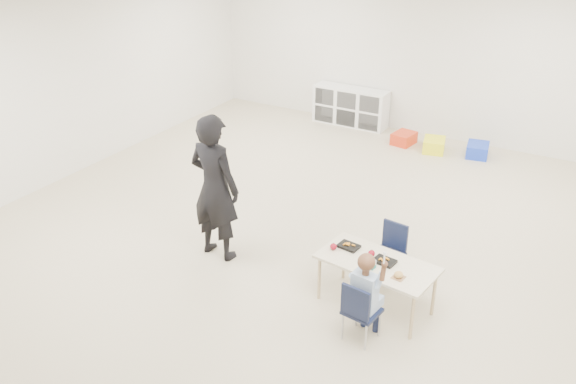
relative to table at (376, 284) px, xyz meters
The scene contains 16 objects.
room 1.91m from the table, 153.83° to the left, with size 9.00×9.02×2.80m.
table is the anchor object (origin of this frame).
chair_near 0.55m from the table, 81.34° to the right, with size 0.32×0.30×0.67m, color #111733, non-canonical shape.
chair_far 0.55m from the table, 98.66° to the left, with size 0.32×0.30×0.67m, color #111733, non-canonical shape.
child 0.60m from the table, 81.34° to the right, with size 0.45×0.45×1.05m, color #A8C3E4, non-canonical shape.
lunch_tray_near 0.30m from the table, 20.90° to the left, with size 0.22×0.16×0.03m, color black.
lunch_tray_far 0.48m from the table, 164.00° to the left, with size 0.22×0.16×0.03m, color black.
milk_carton 0.36m from the table, 92.26° to the right, with size 0.07×0.07×0.10m, color white.
bread_roll 0.45m from the table, 28.87° to the right, with size 0.09×0.09×0.07m, color tan.
apple_near 0.33m from the table, 145.15° to the left, with size 0.07×0.07×0.07m, color maroon.
apple_far 0.59m from the table, behind, with size 0.07×0.07×0.07m, color maroon.
cubby_shelf 5.60m from the table, 117.54° to the left, with size 1.40×0.40×0.70m, color white.
adult 2.14m from the table, behind, with size 0.65×0.43×1.78m, color black.
bin_red 4.74m from the table, 106.70° to the left, with size 0.32×0.41×0.20m, color red.
bin_yellow 4.55m from the table, 100.19° to the left, with size 0.34×0.44×0.22m, color #F9F71A.
bin_blue 4.63m from the table, 91.39° to the left, with size 0.34×0.44×0.21m, color blue.
Camera 1 is at (3.23, -5.70, 3.98)m, focal length 38.00 mm.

